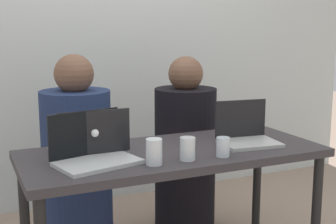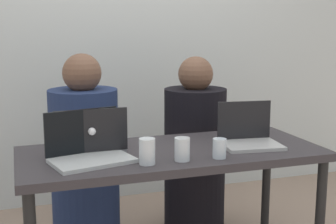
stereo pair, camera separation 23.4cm
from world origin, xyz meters
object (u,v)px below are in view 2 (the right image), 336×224
Objects in this scene: water_glass_left at (147,153)px; person_on_left at (85,162)px; laptop_front_right at (249,136)px; water_glass_right at (219,150)px; laptop_back_left at (89,142)px; person_on_right at (195,154)px; water_glass_center at (182,151)px; laptop_front_left at (88,150)px.

person_on_left is at bearing 102.32° from water_glass_left.
water_glass_left is at bearing -158.18° from laptop_front_right.
water_glass_right is at bearing -1.82° from water_glass_left.
laptop_back_left is at bearing 75.86° from person_on_left.
water_glass_left is 0.35m from water_glass_right.
laptop_front_right is at bearing 93.22° from person_on_right.
water_glass_left is at bearing 178.18° from water_glass_right.
water_glass_left is at bearing -178.77° from water_glass_center.
person_on_left reaches higher than laptop_front_left.
water_glass_right is at bearing 150.65° from laptop_back_left.
person_on_left is 0.87m from water_glass_center.
person_on_left is 10.86× the size of water_glass_center.
laptop_back_left is at bearing 126.20° from water_glass_left.
laptop_back_left is (0.03, 0.15, -0.00)m from laptop_front_left.
laptop_front_left is at bearing 161.59° from water_glass_center.
laptop_front_left is 0.43m from water_glass_center.
laptop_back_left is 2.98× the size of water_glass_left.
person_on_left is 0.97m from water_glass_right.
water_glass_right is (0.52, -0.79, 0.23)m from person_on_left.
laptop_back_left is at bearing 142.93° from water_glass_center.
laptop_front_right reaches higher than water_glass_right.
laptop_front_right is 0.78× the size of laptop_front_left.
water_glass_left is at bearing 125.19° from laptop_back_left.
water_glass_left is (-0.59, -0.16, 0.00)m from laptop_front_right.
laptop_front_left is at bearing 165.65° from water_glass_right.
water_glass_center is (-0.18, 0.01, 0.01)m from water_glass_right.
laptop_back_left is at bearing 66.24° from laptop_front_left.
laptop_front_right is at bearing 20.28° from water_glass_center.
water_glass_left is (0.21, -0.29, 0.00)m from laptop_back_left.
person_on_right reaches higher than laptop_front_left.
laptop_front_right is at bearing 169.71° from laptop_back_left.
laptop_front_left reaches higher than laptop_front_right.
person_on_right is at bearing 76.43° from water_glass_right.
person_on_right is 3.23× the size of laptop_back_left.
person_on_right is (0.70, 0.00, -0.01)m from person_on_left.
water_glass_left is 0.17m from water_glass_center.
laptop_front_right is 0.81m from laptop_back_left.
laptop_front_left is 0.15m from laptop_back_left.
laptop_back_left is at bearing 31.28° from person_on_right.
laptop_back_left is at bearing 177.39° from laptop_front_right.
person_on_right is 0.93m from laptop_back_left.
laptop_front_left reaches higher than water_glass_right.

